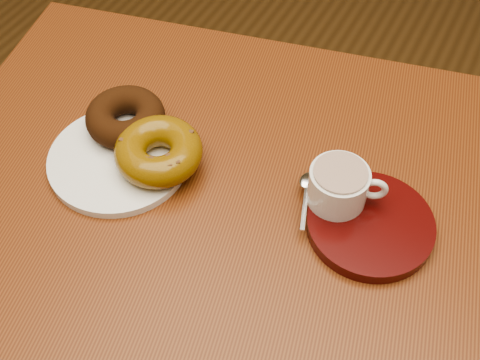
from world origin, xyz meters
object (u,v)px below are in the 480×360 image
at_px(cafe_table, 229,235).
at_px(saucer, 370,225).
at_px(coffee_cup, 339,185).
at_px(donut_plate, 119,159).

height_order(cafe_table, saucer, saucer).
xyz_separation_m(cafe_table, saucer, (0.20, 0.02, 0.14)).
height_order(cafe_table, coffee_cup, coffee_cup).
bearing_deg(saucer, donut_plate, -171.30).
bearing_deg(saucer, cafe_table, -174.41).
xyz_separation_m(cafe_table, coffee_cup, (0.15, 0.03, 0.17)).
relative_size(donut_plate, coffee_cup, 1.98).
height_order(donut_plate, saucer, saucer).
bearing_deg(donut_plate, cafe_table, 12.61).
distance_m(saucer, coffee_cup, 0.07).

